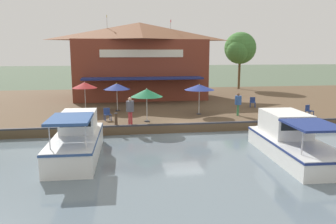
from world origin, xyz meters
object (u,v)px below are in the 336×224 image
waterfront_restaurant (140,60)px  mooring_post (116,119)px  motorboat_distant_upstream (287,139)px  tree_downstream_bank (240,49)px  patio_umbrella_far_corner (147,93)px  person_mid_patio (238,101)px  patio_umbrella_mid_patio_right (199,87)px  cafe_chair_beside_entrance (253,102)px  cafe_chair_mid_patio (107,113)px  motorboat_second_along (78,139)px  patio_umbrella_near_quay_edge (117,86)px  patio_umbrella_by_entrance (85,85)px  person_near_entrance (130,107)px  cafe_chair_under_first_umbrella (309,110)px

waterfront_restaurant → mooring_post: (13.54, -2.40, -3.43)m
motorboat_distant_upstream → tree_downstream_bank: tree_downstream_bank is taller
patio_umbrella_far_corner → person_mid_patio: patio_umbrella_far_corner is taller
patio_umbrella_mid_patio_right → person_mid_patio: (0.92, 2.74, -1.00)m
cafe_chair_beside_entrance → cafe_chair_mid_patio: 12.68m
patio_umbrella_mid_patio_right → motorboat_second_along: 10.85m
motorboat_distant_upstream → motorboat_second_along: size_ratio=1.10×
patio_umbrella_far_corner → person_mid_patio: 7.02m
person_mid_patio → patio_umbrella_near_quay_edge: bearing=-110.4°
patio_umbrella_by_entrance → patio_umbrella_mid_patio_right: size_ratio=1.04×
person_near_entrance → tree_downstream_bank: bearing=142.9°
cafe_chair_mid_patio → motorboat_distant_upstream: size_ratio=0.11×
motorboat_second_along → tree_downstream_bank: tree_downstream_bank is taller
cafe_chair_beside_entrance → person_near_entrance: person_near_entrance is taller
cafe_chair_mid_patio → tree_downstream_bank: 23.99m
motorboat_second_along → cafe_chair_mid_patio: bearing=167.7°
person_mid_patio → person_near_entrance: person_near_entrance is taller
patio_umbrella_far_corner → cafe_chair_under_first_umbrella: bearing=90.2°
tree_downstream_bank → patio_umbrella_near_quay_edge: bearing=-47.9°
motorboat_distant_upstream → mooring_post: (-5.39, -8.77, 0.20)m
patio_umbrella_far_corner → tree_downstream_bank: 22.72m
patio_umbrella_far_corner → patio_umbrella_by_entrance: (-4.08, -4.45, 0.17)m
waterfront_restaurant → patio_umbrella_mid_patio_right: waterfront_restaurant is taller
patio_umbrella_near_quay_edge → patio_umbrella_far_corner: patio_umbrella_far_corner is taller
patio_umbrella_far_corner → motorboat_distant_upstream: size_ratio=0.30×
patio_umbrella_near_quay_edge → patio_umbrella_by_entrance: size_ratio=0.93×
patio_umbrella_far_corner → patio_umbrella_near_quay_edge: bearing=-155.8°
patio_umbrella_mid_patio_right → cafe_chair_beside_entrance: patio_umbrella_mid_patio_right is taller
patio_umbrella_mid_patio_right → motorboat_distant_upstream: 9.10m
cafe_chair_beside_entrance → mooring_post: size_ratio=1.00×
mooring_post → person_mid_patio: bearing=104.0°
patio_umbrella_mid_patio_right → motorboat_second_along: patio_umbrella_mid_patio_right is taller
person_mid_patio → mooring_post: (2.22, -8.93, -0.63)m
patio_umbrella_mid_patio_right → person_near_entrance: size_ratio=1.29×
patio_umbrella_by_entrance → patio_umbrella_far_corner: bearing=47.5°
cafe_chair_mid_patio → motorboat_distant_upstream: 11.89m
patio_umbrella_mid_patio_right → cafe_chair_under_first_umbrella: size_ratio=2.72×
waterfront_restaurant → mooring_post: 14.17m
patio_umbrella_near_quay_edge → tree_downstream_bank: tree_downstream_bank is taller
cafe_chair_under_first_umbrella → person_mid_patio: bearing=-102.8°
motorboat_distant_upstream → motorboat_second_along: motorboat_second_along is taller
patio_umbrella_by_entrance → cafe_chair_beside_entrance: size_ratio=2.84×
patio_umbrella_far_corner → tree_downstream_bank: (-18.23, 13.20, 3.05)m
waterfront_restaurant → cafe_chair_under_first_umbrella: waterfront_restaurant is taller
cafe_chair_beside_entrance → person_mid_patio: size_ratio=0.50×
cafe_chair_under_first_umbrella → patio_umbrella_mid_patio_right: bearing=-104.9°
patio_umbrella_far_corner → patio_umbrella_mid_patio_right: (-2.09, 4.12, 0.09)m
person_near_entrance → motorboat_second_along: size_ratio=0.26×
waterfront_restaurant → mooring_post: size_ratio=15.88×
cafe_chair_beside_entrance → person_mid_patio: person_mid_patio is taller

